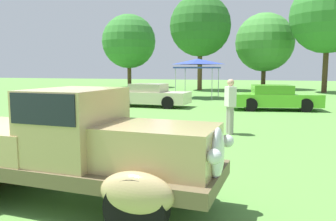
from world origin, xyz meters
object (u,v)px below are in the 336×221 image
object	(u,v)px
feature_pickup_truck	(71,145)
canopy_tent_left_field	(198,63)
show_car_lime	(274,98)
spectator_between_cars	(230,104)
show_car_cream	(151,95)

from	to	relation	value
feature_pickup_truck	canopy_tent_left_field	world-z (taller)	canopy_tent_left_field
show_car_lime	feature_pickup_truck	bearing A→B (deg)	-101.93
spectator_between_cars	canopy_tent_left_field	size ratio (longest dim) A/B	0.61
show_car_lime	spectator_between_cars	world-z (taller)	spectator_between_cars
canopy_tent_left_field	spectator_between_cars	bearing A→B (deg)	-72.66
canopy_tent_left_field	show_car_lime	bearing A→B (deg)	-47.66
show_car_cream	spectator_between_cars	world-z (taller)	spectator_between_cars
show_car_lime	canopy_tent_left_field	distance (m)	7.89
show_car_cream	spectator_between_cars	bearing A→B (deg)	-51.76
feature_pickup_truck	show_car_cream	world-z (taller)	feature_pickup_truck
spectator_between_cars	canopy_tent_left_field	xyz separation A→B (m)	(-3.93, 12.58, 1.51)
feature_pickup_truck	show_car_lime	xyz separation A→B (m)	(2.75, 13.02, -0.27)
show_car_cream	canopy_tent_left_field	distance (m)	6.51
feature_pickup_truck	show_car_lime	size ratio (longest dim) A/B	1.05
feature_pickup_truck	show_car_cream	size ratio (longest dim) A/B	1.15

